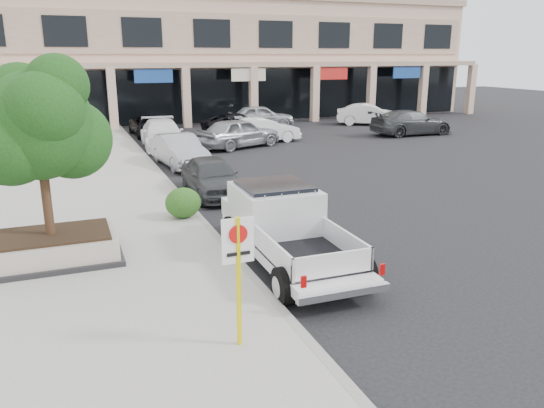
{
  "coord_description": "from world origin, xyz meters",
  "views": [
    {
      "loc": [
        -5.19,
        -10.3,
        4.98
      ],
      "look_at": [
        -0.56,
        1.5,
        1.41
      ],
      "focal_mm": 35.0,
      "sensor_mm": 36.0,
      "label": 1
    }
  ],
  "objects": [
    {
      "name": "lot_car_e",
      "position": [
        7.83,
        25.04,
        0.8
      ],
      "size": [
        4.89,
        2.5,
        1.59
      ],
      "primitive_type": "imported",
      "rotation": [
        0.0,
        0.0,
        1.43
      ],
      "color": "#ADAFB5",
      "rests_on": "ground"
    },
    {
      "name": "planter_tree",
      "position": [
        -5.61,
        3.07,
        3.41
      ],
      "size": [
        2.9,
        2.55,
        4.0
      ],
      "color": "#322213",
      "rests_on": "planter"
    },
    {
      "name": "pickup_truck",
      "position": [
        -0.35,
        0.84,
        0.91
      ],
      "size": [
        2.24,
        5.84,
        1.83
      ],
      "primitive_type": null,
      "rotation": [
        0.0,
        0.0,
        -0.02
      ],
      "color": "silver",
      "rests_on": "ground"
    },
    {
      "name": "hedge",
      "position": [
        -2.02,
        5.23,
        0.62
      ],
      "size": [
        1.1,
        0.99,
        0.93
      ],
      "primitive_type": "ellipsoid",
      "color": "#144513",
      "rests_on": "sidewalk"
    },
    {
      "name": "curb_car_a",
      "position": [
        -0.34,
        8.05,
        0.71
      ],
      "size": [
        1.7,
        4.18,
        1.42
      ],
      "primitive_type": "imported",
      "rotation": [
        0.0,
        0.0,
        -0.0
      ],
      "color": "#323538",
      "rests_on": "ground"
    },
    {
      "name": "curb_car_d",
      "position": [
        -0.06,
        23.78,
        0.66
      ],
      "size": [
        2.35,
        4.84,
        1.33
      ],
      "primitive_type": "imported",
      "rotation": [
        0.0,
        0.0,
        0.03
      ],
      "color": "black",
      "rests_on": "ground"
    },
    {
      "name": "ground",
      "position": [
        0.0,
        0.0,
        0.0
      ],
      "size": [
        120.0,
        120.0,
        0.0
      ],
      "primitive_type": "plane",
      "color": "black",
      "rests_on": "ground"
    },
    {
      "name": "lot_car_d",
      "position": [
        5.39,
        22.33,
        0.68
      ],
      "size": [
        4.98,
        2.42,
        1.36
      ],
      "primitive_type": "imported",
      "rotation": [
        0.0,
        0.0,
        1.6
      ],
      "color": "black",
      "rests_on": "ground"
    },
    {
      "name": "planter",
      "position": [
        -5.75,
        2.92,
        0.48
      ],
      "size": [
        3.2,
        2.2,
        0.68
      ],
      "color": "black",
      "rests_on": "sidewalk"
    },
    {
      "name": "no_parking_sign",
      "position": [
        -2.72,
        -2.48,
        1.63
      ],
      "size": [
        0.55,
        0.09,
        2.3
      ],
      "color": "yellow",
      "rests_on": "sidewalk"
    },
    {
      "name": "curb_car_b",
      "position": [
        -0.34,
        13.72,
        0.73
      ],
      "size": [
        2.03,
        4.58,
        1.46
      ],
      "primitive_type": "imported",
      "rotation": [
        0.0,
        0.0,
        0.11
      ],
      "color": "#94969B",
      "rests_on": "ground"
    },
    {
      "name": "curb_car_c",
      "position": [
        -0.18,
        18.98,
        0.77
      ],
      "size": [
        2.53,
        5.46,
        1.54
      ],
      "primitive_type": "imported",
      "rotation": [
        0.0,
        0.0,
        -0.07
      ],
      "color": "white",
      "rests_on": "ground"
    },
    {
      "name": "lot_car_f",
      "position": [
        15.75,
        23.64,
        0.76
      ],
      "size": [
        4.85,
        3.57,
        1.53
      ],
      "primitive_type": "imported",
      "rotation": [
        0.0,
        0.0,
        1.09
      ],
      "color": "silver",
      "rests_on": "ground"
    },
    {
      "name": "lot_car_b",
      "position": [
        5.72,
        18.93,
        0.71
      ],
      "size": [
        4.37,
        1.63,
        1.43
      ],
      "primitive_type": "imported",
      "rotation": [
        0.0,
        0.0,
        1.6
      ],
      "color": "silver",
      "rests_on": "ground"
    },
    {
      "name": "strip_mall",
      "position": [
        8.0,
        33.93,
        4.75
      ],
      "size": [
        40.55,
        12.43,
        9.5
      ],
      "color": "tan",
      "rests_on": "ground"
    },
    {
      "name": "curb",
      "position": [
        -1.55,
        6.0,
        0.07
      ],
      "size": [
        0.2,
        52.0,
        0.15
      ],
      "primitive_type": "cube",
      "color": "gray",
      "rests_on": "ground"
    },
    {
      "name": "sidewalk",
      "position": [
        -5.5,
        6.0,
        0.07
      ],
      "size": [
        8.0,
        52.0,
        0.15
      ],
      "primitive_type": "cube",
      "color": "gray",
      "rests_on": "ground"
    },
    {
      "name": "lot_car_a",
      "position": [
        3.81,
        17.63,
        0.82
      ],
      "size": [
        5.21,
        3.52,
        1.65
      ],
      "primitive_type": "imported",
      "rotation": [
        0.0,
        0.0,
        1.93
      ],
      "color": "gray",
      "rests_on": "ground"
    },
    {
      "name": "lot_car_c",
      "position": [
        15.64,
        18.26,
        0.79
      ],
      "size": [
        5.46,
        2.22,
        1.58
      ],
      "primitive_type": "imported",
      "rotation": [
        0.0,
        0.0,
        1.57
      ],
      "color": "#323437",
      "rests_on": "ground"
    }
  ]
}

